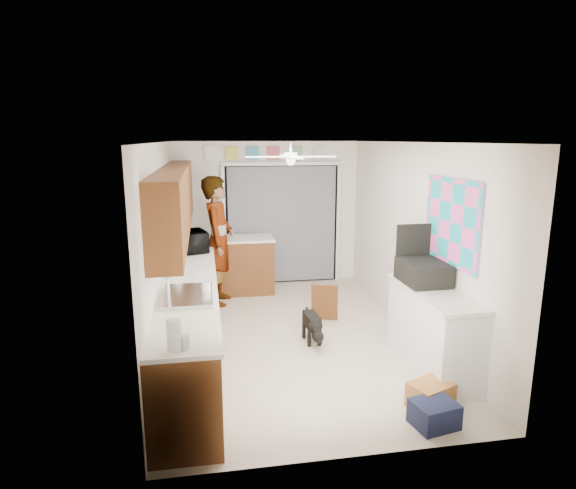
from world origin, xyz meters
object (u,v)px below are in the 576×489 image
soap_bottle (177,260)px  cardboard_box (431,395)px  paper_towel_roll (174,335)px  microwave (193,241)px  man (218,241)px  navy_crate (434,414)px  suitcase (423,272)px  dog (312,326)px

soap_bottle → cardboard_box: soap_bottle is taller
soap_bottle → paper_towel_roll: size_ratio=1.36×
microwave → man: bearing=-59.1°
soap_bottle → paper_towel_roll: 2.20m
navy_crate → man: man is taller
navy_crate → man: bearing=115.6°
soap_bottle → suitcase: size_ratio=0.56×
paper_towel_roll → microwave: bearing=88.7°
soap_bottle → dog: bearing=-5.4°
soap_bottle → navy_crate: (2.33, -2.15, -0.99)m
soap_bottle → suitcase: soap_bottle is taller
navy_crate → dog: 2.11m
paper_towel_roll → dog: 2.70m
soap_bottle → man: bearing=71.0°
cardboard_box → navy_crate: cardboard_box is taller
paper_towel_roll → man: bearing=83.2°
paper_towel_roll → suitcase: bearing=26.5°
cardboard_box → man: size_ratio=0.20×
cardboard_box → dog: 1.87m
paper_towel_roll → man: man is taller
microwave → navy_crate: (2.17, -3.32, -0.97)m
suitcase → man: man is taller
dog → soap_bottle: bearing=171.7°
microwave → man: size_ratio=0.27×
cardboard_box → navy_crate: (-0.11, -0.30, -0.01)m
soap_bottle → suitcase: 2.89m
soap_bottle → cardboard_box: (2.44, -1.85, -0.98)m
navy_crate → suitcase: bearing=71.5°
man → soap_bottle: bearing=172.2°
man → dog: 2.20m
soap_bottle → paper_towel_roll: (0.09, -2.20, -0.04)m
suitcase → navy_crate: bearing=-109.0°
cardboard_box → navy_crate: size_ratio=1.05×
soap_bottle → cardboard_box: size_ratio=0.85×
microwave → cardboard_box: microwave is taller
navy_crate → man: 4.23m
suitcase → navy_crate: suitcase is taller
suitcase → navy_crate: (-0.43, -1.29, -0.95)m
navy_crate → paper_towel_roll: bearing=-178.7°
paper_towel_roll → man: size_ratio=0.12×
microwave → navy_crate: bearing=-163.0°
paper_towel_roll → navy_crate: size_ratio=0.65×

